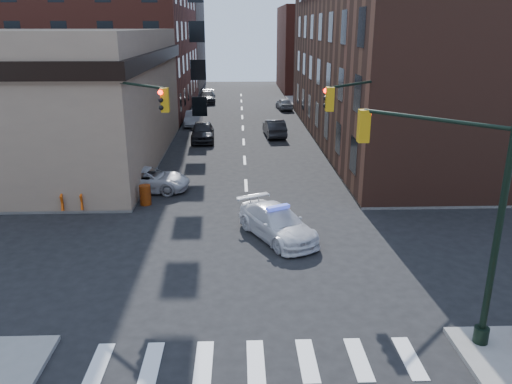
{
  "coord_description": "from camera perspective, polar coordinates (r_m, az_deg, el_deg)",
  "views": [
    {
      "loc": [
        -0.42,
        -18.9,
        9.21
      ],
      "look_at": [
        0.33,
        2.12,
        2.2
      ],
      "focal_mm": 35.0,
      "sensor_mm": 36.0,
      "label": 1
    }
  ],
  "objects": [
    {
      "name": "ground",
      "position": [
        21.03,
        -0.69,
        -7.54
      ],
      "size": [
        140.0,
        140.0,
        0.0
      ],
      "primitive_type": "plane",
      "color": "black",
      "rests_on": "ground"
    },
    {
      "name": "sidewalk_nw",
      "position": [
        57.1,
        -25.53,
        7.44
      ],
      "size": [
        34.0,
        54.5,
        0.15
      ],
      "primitive_type": "cube",
      "color": "gray",
      "rests_on": "ground"
    },
    {
      "name": "sidewalk_ne",
      "position": [
        57.44,
        22.27,
        7.92
      ],
      "size": [
        34.0,
        54.5,
        0.15
      ],
      "primitive_type": "cube",
      "color": "gray",
      "rests_on": "ground"
    },
    {
      "name": "commercial_row_ne",
      "position": [
        43.58,
        16.46,
        14.8
      ],
      "size": [
        14.0,
        34.0,
        14.0
      ],
      "primitive_type": "cube",
      "color": "#4E2B1F",
      "rests_on": "ground"
    },
    {
      "name": "filler_nw",
      "position": [
        82.4,
        -13.55,
        17.1
      ],
      "size": [
        20.0,
        18.0,
        16.0
      ],
      "primitive_type": "cube",
      "color": "brown",
      "rests_on": "ground"
    },
    {
      "name": "filler_ne",
      "position": [
        78.31,
        8.91,
        15.87
      ],
      "size": [
        16.0,
        16.0,
        12.0
      ],
      "primitive_type": "cube",
      "color": "#5F281E",
      "rests_on": "ground"
    },
    {
      "name": "signal_pole_se",
      "position": [
        15.55,
        22.62,
        -0.22
      ],
      "size": [
        5.4,
        5.27,
        8.0
      ],
      "rotation": [
        0.0,
        0.0,
        2.36
      ],
      "color": "black",
      "rests_on": "sidewalk_se"
    },
    {
      "name": "signal_pole_nw",
      "position": [
        25.31,
        -14.49,
        6.75
      ],
      "size": [
        3.58,
        3.67,
        8.0
      ],
      "rotation": [
        0.0,
        0.0,
        -0.79
      ],
      "color": "black",
      "rests_on": "sidewalk_nw"
    },
    {
      "name": "signal_pole_ne",
      "position": [
        25.52,
        12.29,
        7.0
      ],
      "size": [
        3.67,
        3.58,
        8.0
      ],
      "rotation": [
        0.0,
        0.0,
        -2.36
      ],
      "color": "black",
      "rests_on": "sidewalk_ne"
    },
    {
      "name": "tree_ne_near",
      "position": [
        45.95,
        8.05,
        11.1
      ],
      "size": [
        3.0,
        3.0,
        4.85
      ],
      "color": "black",
      "rests_on": "sidewalk_ne"
    },
    {
      "name": "tree_ne_far",
      "position": [
        53.8,
        6.59,
        12.2
      ],
      "size": [
        3.0,
        3.0,
        4.85
      ],
      "color": "black",
      "rests_on": "sidewalk_ne"
    },
    {
      "name": "police_car",
      "position": [
        22.71,
        2.43,
        -3.56
      ],
      "size": [
        3.98,
        5.27,
        1.42
      ],
      "primitive_type": "imported",
      "rotation": [
        0.0,
        0.0,
        0.47
      ],
      "color": "silver",
      "rests_on": "ground"
    },
    {
      "name": "pickup",
      "position": [
        29.86,
        -12.33,
        1.41
      ],
      "size": [
        5.13,
        2.72,
        1.37
      ],
      "primitive_type": "imported",
      "rotation": [
        0.0,
        0.0,
        1.48
      ],
      "color": "silver",
      "rests_on": "ground"
    },
    {
      "name": "parked_car_wnear",
      "position": [
        42.36,
        -6.13,
        6.89
      ],
      "size": [
        2.14,
        4.87,
        1.63
      ],
      "primitive_type": "imported",
      "rotation": [
        0.0,
        0.0,
        0.05
      ],
      "color": "black",
      "rests_on": "ground"
    },
    {
      "name": "parked_car_wfar",
      "position": [
        49.41,
        -7.17,
        8.35
      ],
      "size": [
        1.51,
        4.2,
        1.38
      ],
      "primitive_type": "imported",
      "rotation": [
        0.0,
        0.0,
        -0.01
      ],
      "color": "gray",
      "rests_on": "ground"
    },
    {
      "name": "parked_car_wdeep",
      "position": [
        64.24,
        -5.6,
        10.77
      ],
      "size": [
        2.26,
        5.2,
        1.49
      ],
      "primitive_type": "imported",
      "rotation": [
        0.0,
        0.0,
        0.03
      ],
      "color": "black",
      "rests_on": "ground"
    },
    {
      "name": "parked_car_enear",
      "position": [
        44.01,
        2.11,
        7.33
      ],
      "size": [
        1.94,
        4.65,
        1.5
      ],
      "primitive_type": "imported",
      "rotation": [
        0.0,
        0.0,
        3.22
      ],
      "color": "black",
      "rests_on": "ground"
    },
    {
      "name": "parked_car_efar",
      "position": [
        58.85,
        3.26,
        10.05
      ],
      "size": [
        1.94,
        4.06,
        1.34
      ],
      "primitive_type": "imported",
      "rotation": [
        0.0,
        0.0,
        3.23
      ],
      "color": "gray",
      "rests_on": "ground"
    },
    {
      "name": "pedestrian_a",
      "position": [
        29.03,
        -21.99,
        0.88
      ],
      "size": [
        0.85,
        0.78,
        1.94
      ],
      "primitive_type": "imported",
      "rotation": [
        0.0,
        0.0,
        -0.6
      ],
      "color": "black",
      "rests_on": "sidewalk_nw"
    },
    {
      "name": "pedestrian_b",
      "position": [
        30.82,
        -19.7,
        2.17
      ],
      "size": [
        1.0,
        0.8,
        2.0
      ],
      "primitive_type": "imported",
      "rotation": [
        0.0,
        0.0,
        0.04
      ],
      "color": "black",
      "rests_on": "sidewalk_nw"
    },
    {
      "name": "pedestrian_c",
      "position": [
        29.44,
        -27.23,
        0.06
      ],
      "size": [
        1.01,
        0.86,
        1.63
      ],
      "primitive_type": "imported",
      "rotation": [
        0.0,
        0.0,
        0.59
      ],
      "color": "#1D212C",
      "rests_on": "sidewalk_nw"
    },
    {
      "name": "barrel_road",
      "position": [
        24.09,
        3.26,
        -2.92
      ],
      "size": [
        0.57,
        0.57,
        0.91
      ],
      "primitive_type": "cylinder",
      "rotation": [
        0.0,
        0.0,
        -0.12
      ],
      "color": "orange",
      "rests_on": "ground"
    },
    {
      "name": "barrel_bank",
      "position": [
        27.59,
        -12.54,
        -0.33
      ],
      "size": [
        0.73,
        0.73,
        1.09
      ],
      "primitive_type": "cylinder",
      "rotation": [
        0.0,
        0.0,
        0.23
      ],
      "color": "orange",
      "rests_on": "ground"
    },
    {
      "name": "barricade_nw_a",
      "position": [
        27.42,
        -20.15,
        -0.95
      ],
      "size": [
        1.34,
        0.71,
        0.98
      ],
      "primitive_type": null,
      "rotation": [
        0.0,
        0.0,
        0.05
      ],
      "color": "#EB5C0B",
      "rests_on": "sidewalk_nw"
    },
    {
      "name": "barricade_nw_b",
      "position": [
        29.16,
        -21.4,
        -0.15
      ],
      "size": [
        1.11,
        0.59,
        0.82
      ],
      "primitive_type": null,
      "rotation": [
        0.0,
        0.0,
        0.04
      ],
      "color": "#CA5D09",
      "rests_on": "sidewalk_nw"
    }
  ]
}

